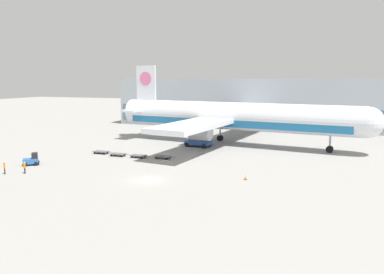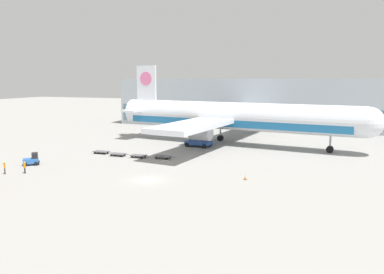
{
  "view_description": "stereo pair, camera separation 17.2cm",
  "coord_description": "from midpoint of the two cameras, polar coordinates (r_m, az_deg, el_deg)",
  "views": [
    {
      "loc": [
        23.08,
        -44.85,
        13.68
      ],
      "look_at": [
        1.13,
        14.42,
        4.0
      ],
      "focal_mm": 35.0,
      "sensor_mm": 36.0,
      "label": 1
    },
    {
      "loc": [
        23.24,
        -44.79,
        13.68
      ],
      "look_at": [
        1.13,
        14.42,
        4.0
      ],
      "focal_mm": 35.0,
      "sensor_mm": 36.0,
      "label": 2
    }
  ],
  "objects": [
    {
      "name": "traffic_cone_near",
      "position": [
        52.49,
        8.06,
        -6.08
      ],
      "size": [
        0.4,
        0.4,
        0.74
      ],
      "color": "black",
      "rests_on": "ground_plane"
    },
    {
      "name": "terminal_building",
      "position": [
        112.11,
        11.88,
        5.1
      ],
      "size": [
        90.0,
        18.2,
        14.0
      ],
      "color": "#9EA8B2",
      "rests_on": "ground_plane"
    },
    {
      "name": "baggage_dolly_third",
      "position": [
        67.08,
        -8.22,
        -2.81
      ],
      "size": [
        3.7,
        1.51,
        0.48
      ],
      "rotation": [
        0.0,
        0.0,
        -0.0
      ],
      "color": "#56565B",
      "rests_on": "ground_plane"
    },
    {
      "name": "baggage_dolly_trail",
      "position": [
        65.81,
        -4.51,
        -2.97
      ],
      "size": [
        3.7,
        1.51,
        0.48
      ],
      "rotation": [
        0.0,
        0.0,
        -0.0
      ],
      "color": "#56565B",
      "rests_on": "ground_plane"
    },
    {
      "name": "baggage_dolly_lead",
      "position": [
        72.01,
        -13.75,
        -2.18
      ],
      "size": [
        3.7,
        1.51,
        0.48
      ],
      "rotation": [
        0.0,
        0.0,
        -0.0
      ],
      "color": "#56565B",
      "rests_on": "ground_plane"
    },
    {
      "name": "baggage_dolly_second",
      "position": [
        69.08,
        -11.29,
        -2.56
      ],
      "size": [
        3.7,
        1.51,
        0.48
      ],
      "rotation": [
        0.0,
        0.0,
        -0.0
      ],
      "color": "#56565B",
      "rests_on": "ground_plane"
    },
    {
      "name": "ground_crew_near",
      "position": [
        61.37,
        -26.75,
        -4.08
      ],
      "size": [
        0.46,
        0.4,
        1.83
      ],
      "rotation": [
        0.0,
        0.0,
        2.46
      ],
      "color": "black",
      "rests_on": "ground_plane"
    },
    {
      "name": "airplane_main",
      "position": [
        79.94,
        5.6,
        3.04
      ],
      "size": [
        57.95,
        48.62,
        17.0
      ],
      "rotation": [
        0.0,
        0.0,
        -0.12
      ],
      "color": "silver",
      "rests_on": "ground_plane"
    },
    {
      "name": "ground_crew_far",
      "position": [
        60.49,
        -24.23,
        -4.13
      ],
      "size": [
        0.37,
        0.51,
        1.77
      ],
      "rotation": [
        0.0,
        0.0,
        2.07
      ],
      "color": "black",
      "rests_on": "ground_plane"
    },
    {
      "name": "baggage_tug_foreground",
      "position": [
        65.95,
        -23.3,
        -3.21
      ],
      "size": [
        2.78,
        2.68,
        2.0
      ],
      "rotation": [
        0.0,
        0.0,
        0.71
      ],
      "color": "#2D66B7",
      "rests_on": "ground_plane"
    },
    {
      "name": "scissor_lift_loader",
      "position": [
        77.24,
        0.92,
        -0.0
      ],
      "size": [
        5.53,
        3.93,
        5.16
      ],
      "rotation": [
        0.0,
        0.0,
        -0.12
      ],
      "color": "#284C99",
      "rests_on": "ground_plane"
    },
    {
      "name": "ground_plane",
      "position": [
        52.27,
        -6.8,
        -6.53
      ],
      "size": [
        400.0,
        400.0,
        0.0
      ],
      "primitive_type": "plane",
      "color": "gray"
    }
  ]
}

